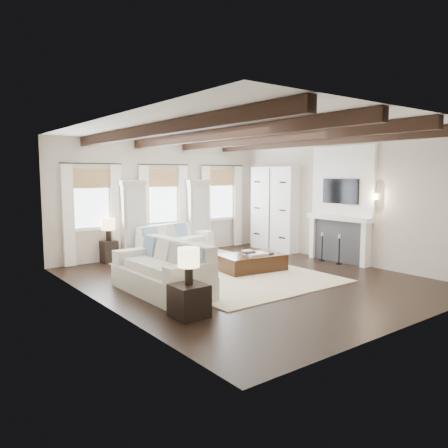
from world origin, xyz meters
TOP-DOWN VIEW (x-y plane):
  - ground at (0.00, 0.00)m, footprint 7.50×7.50m
  - room_shell at (0.75, 0.90)m, footprint 6.54×7.54m
  - area_rug at (-0.02, 0.91)m, footprint 3.52×5.03m
  - sofa_back at (-0.00, 3.08)m, footprint 2.32×1.52m
  - sofa_left at (-1.96, 0.16)m, footprint 1.08×2.32m
  - ottoman at (0.61, 0.58)m, footprint 1.60×1.12m
  - tray at (0.68, 0.50)m, footprint 0.55×0.44m
  - book_lower at (0.54, 0.58)m, footprint 0.28×0.23m
  - book_upper at (0.50, 0.61)m, footprint 0.24×0.20m
  - book_loose at (0.96, 0.39)m, footprint 0.26×0.21m
  - side_table_front at (-2.39, -1.37)m, footprint 0.53×0.53m
  - lamp_front at (-2.39, -1.37)m, footprint 0.35×0.35m
  - side_table_back at (-1.68, 3.56)m, footprint 0.38×0.38m
  - lamp_back at (-1.68, 3.56)m, footprint 0.34×0.34m
  - candlestick_near at (2.90, -0.19)m, footprint 0.16×0.16m
  - candlestick_far at (2.90, 0.36)m, footprint 0.15×0.15m

SIDE VIEW (x-z plane):
  - ground at x=0.00m, z-range 0.00..0.00m
  - area_rug at x=-0.02m, z-range 0.00..0.02m
  - ottoman at x=0.61m, z-range 0.00..0.39m
  - side_table_front at x=-2.39m, z-range 0.00..0.53m
  - side_table_back at x=-1.68m, z-range 0.00..0.57m
  - candlestick_far at x=2.90m, z-range -0.07..0.70m
  - candlestick_near at x=2.90m, z-range -0.07..0.70m
  - sofa_back at x=0.00m, z-range -0.09..0.83m
  - sofa_left at x=-1.96m, z-range -0.10..0.89m
  - book_loose at x=0.96m, z-range 0.39..0.42m
  - tray at x=0.68m, z-range 0.39..0.43m
  - book_lower at x=0.54m, z-range 0.43..0.47m
  - book_upper at x=0.50m, z-range 0.47..0.50m
  - lamp_front at x=-2.39m, z-range 0.64..1.23m
  - lamp_back at x=-1.68m, z-range 0.67..1.26m
  - room_shell at x=0.75m, z-range 0.28..3.50m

